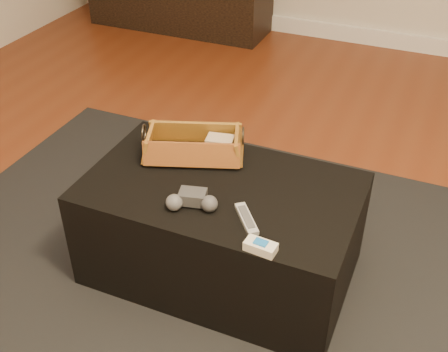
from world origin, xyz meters
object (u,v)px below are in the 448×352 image
at_px(tv_remote, 189,153).
at_px(ottoman, 221,229).
at_px(game_controller, 192,201).
at_px(cream_gadget, 261,247).
at_px(wicker_basket, 194,146).
at_px(silver_remote, 246,219).

bearing_deg(tv_remote, ottoman, -57.60).
distance_m(game_controller, cream_gadget, 0.31).
distance_m(tv_remote, game_controller, 0.31).
xyz_separation_m(wicker_basket, silver_remote, (0.33, -0.29, -0.04)).
distance_m(ottoman, cream_gadget, 0.43).
relative_size(game_controller, cream_gadget, 1.80).
relative_size(wicker_basket, game_controller, 2.25).
relative_size(wicker_basket, cream_gadget, 4.06).
height_order(ottoman, game_controller, game_controller).
bearing_deg(tv_remote, wicker_basket, 30.87).
bearing_deg(ottoman, game_controller, -104.21).
relative_size(tv_remote, game_controller, 1.07).
relative_size(tv_remote, wicker_basket, 0.48).
bearing_deg(game_controller, silver_remote, 1.94).
bearing_deg(tv_remote, silver_remote, -63.54).
distance_m(tv_remote, cream_gadget, 0.59).
bearing_deg(cream_gadget, tv_remote, 138.64).
distance_m(silver_remote, cream_gadget, 0.15).
bearing_deg(ottoman, cream_gadget, -47.11).
bearing_deg(game_controller, ottoman, 75.79).
height_order(tv_remote, wicker_basket, wicker_basket).
relative_size(silver_remote, cream_gadget, 1.43).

